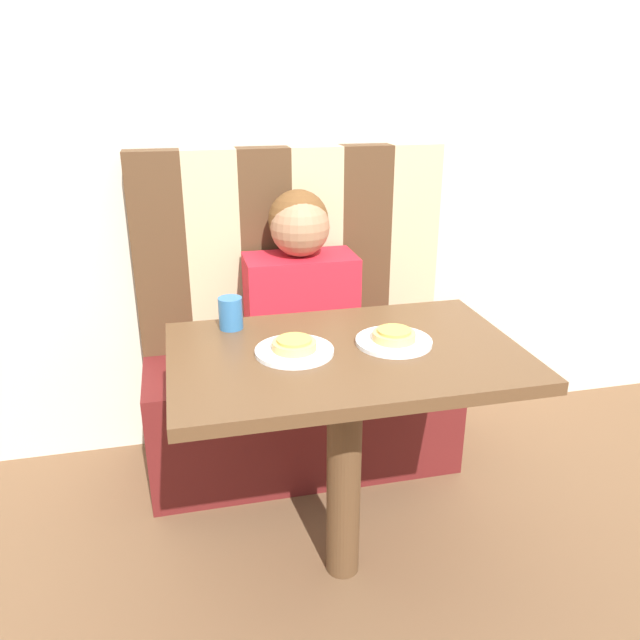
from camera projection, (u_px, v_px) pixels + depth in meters
The scene contains 11 objects.
ground_plane at pixel (342, 567), 1.93m from camera, with size 12.00×12.00×0.00m, color brown.
wall_back at pixel (283, 110), 2.25m from camera, with size 7.00×0.05×2.60m.
booth_seat at pixel (302, 410), 2.39m from camera, with size 1.14×0.46×0.45m.
booth_backrest at pixel (291, 248), 2.34m from camera, with size 1.14×0.10×0.74m.
dining_table at pixel (345, 388), 1.70m from camera, with size 0.93×0.61×0.74m.
person at pixel (300, 278), 2.20m from camera, with size 0.39×0.23×0.61m.
plate_left at pixel (294, 351), 1.63m from camera, with size 0.21×0.21×0.01m.
plate_right at pixel (394, 342), 1.69m from camera, with size 0.21×0.21×0.01m.
pizza_left at pixel (294, 344), 1.63m from camera, with size 0.12×0.12×0.03m.
pizza_right at pixel (394, 335), 1.69m from camera, with size 0.12×0.12×0.03m.
drinking_cup at pixel (231, 313), 1.78m from camera, with size 0.07×0.07×0.09m.
Camera 1 is at (-0.41, -1.46, 1.42)m, focal length 35.00 mm.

